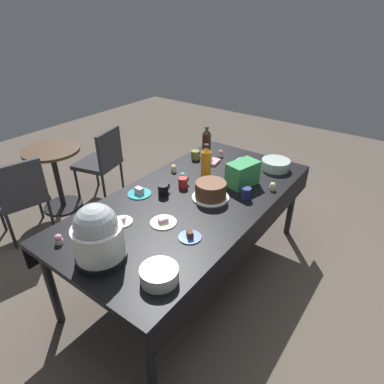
% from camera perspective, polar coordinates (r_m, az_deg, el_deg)
% --- Properties ---
extents(ground, '(9.00, 9.00, 0.00)m').
position_cam_1_polar(ground, '(2.99, 0.00, -13.37)').
color(ground, brown).
extents(potluck_table, '(2.20, 1.10, 0.75)m').
position_cam_1_polar(potluck_table, '(2.57, 0.00, -2.16)').
color(potluck_table, black).
rests_on(potluck_table, ground).
extents(frosted_layer_cake, '(0.29, 0.29, 0.14)m').
position_cam_1_polar(frosted_layer_cake, '(2.50, 3.30, 0.25)').
color(frosted_layer_cake, silver).
rests_on(frosted_layer_cake, potluck_table).
extents(slow_cooker, '(0.30, 0.30, 0.37)m').
position_cam_1_polar(slow_cooker, '(1.93, -16.20, -7.37)').
color(slow_cooker, black).
rests_on(slow_cooker, potluck_table).
extents(glass_salad_bowl, '(0.26, 0.26, 0.09)m').
position_cam_1_polar(glass_salad_bowl, '(3.06, 14.45, 4.70)').
color(glass_salad_bowl, '#B2C6BC').
rests_on(glass_salad_bowl, potluck_table).
extents(ceramic_snack_bowl, '(0.21, 0.21, 0.08)m').
position_cam_1_polar(ceramic_snack_bowl, '(1.82, -5.77, -14.19)').
color(ceramic_snack_bowl, silver).
rests_on(ceramic_snack_bowl, potluck_table).
extents(dessert_plate_teal, '(0.19, 0.19, 0.06)m').
position_cam_1_polar(dessert_plate_teal, '(2.61, -9.22, -0.11)').
color(dessert_plate_teal, teal).
rests_on(dessert_plate_teal, potluck_table).
extents(dessert_plate_white, '(0.15, 0.15, 0.04)m').
position_cam_1_polar(dessert_plate_white, '(2.31, -12.23, -4.99)').
color(dessert_plate_white, white).
rests_on(dessert_plate_white, potluck_table).
extents(dessert_plate_sage, '(0.18, 0.18, 0.04)m').
position_cam_1_polar(dessert_plate_sage, '(3.17, 9.35, 5.44)').
color(dessert_plate_sage, '#8CA87F').
rests_on(dessert_plate_sage, potluck_table).
extents(dessert_plate_cobalt, '(0.15, 0.15, 0.05)m').
position_cam_1_polar(dessert_plate_cobalt, '(2.12, -0.37, -7.75)').
color(dessert_plate_cobalt, '#2D4CB2').
rests_on(dessert_plate_cobalt, potluck_table).
extents(dessert_plate_cream, '(0.18, 0.18, 0.04)m').
position_cam_1_polar(dessert_plate_cream, '(2.26, -5.06, -5.22)').
color(dessert_plate_cream, beige).
rests_on(dessert_plate_cream, potluck_table).
extents(cupcake_rose, '(0.05, 0.05, 0.07)m').
position_cam_1_polar(cupcake_rose, '(2.92, -3.24, 4.14)').
color(cupcake_rose, beige).
rests_on(cupcake_rose, potluck_table).
extents(cupcake_vanilla, '(0.05, 0.05, 0.07)m').
position_cam_1_polar(cupcake_vanilla, '(2.78, -1.65, 2.74)').
color(cupcake_vanilla, beige).
rests_on(cupcake_vanilla, potluck_table).
extents(cupcake_lemon, '(0.05, 0.05, 0.07)m').
position_cam_1_polar(cupcake_lemon, '(2.71, 13.95, 0.95)').
color(cupcake_lemon, beige).
rests_on(cupcake_lemon, potluck_table).
extents(cupcake_mint, '(0.05, 0.05, 0.07)m').
position_cam_1_polar(cupcake_mint, '(3.24, 5.05, 6.77)').
color(cupcake_mint, beige).
rests_on(cupcake_mint, potluck_table).
extents(cupcake_berry, '(0.05, 0.05, 0.07)m').
position_cam_1_polar(cupcake_berry, '(2.22, -22.36, -7.66)').
color(cupcake_berry, beige).
rests_on(cupcake_berry, potluck_table).
extents(cupcake_cocoa, '(0.05, 0.05, 0.07)m').
position_cam_1_polar(cupcake_cocoa, '(2.99, 10.80, 4.26)').
color(cupcake_cocoa, beige).
rests_on(cupcake_cocoa, potluck_table).
extents(soda_bottle_orange_juice, '(0.09, 0.09, 0.30)m').
position_cam_1_polar(soda_bottle_orange_juice, '(2.80, 2.48, 5.35)').
color(soda_bottle_orange_juice, orange).
rests_on(soda_bottle_orange_juice, potluck_table).
extents(soda_bottle_cola, '(0.09, 0.09, 0.30)m').
position_cam_1_polar(soda_bottle_cola, '(3.20, 2.56, 8.62)').
color(soda_bottle_cola, '#33190F').
rests_on(soda_bottle_cola, potluck_table).
extents(coffee_mug_olive, '(0.12, 0.08, 0.08)m').
position_cam_1_polar(coffee_mug_olive, '(3.17, 0.62, 6.56)').
color(coffee_mug_olive, olive).
rests_on(coffee_mug_olive, potluck_table).
extents(coffee_mug_red, '(0.11, 0.08, 0.08)m').
position_cam_1_polar(coffee_mug_red, '(2.67, -1.56, 1.72)').
color(coffee_mug_red, '#B2231E').
rests_on(coffee_mug_red, potluck_table).
extents(coffee_mug_navy, '(0.12, 0.08, 0.09)m').
position_cam_1_polar(coffee_mug_navy, '(2.54, 9.51, -0.18)').
color(coffee_mug_navy, navy).
rests_on(coffee_mug_navy, potluck_table).
extents(coffee_mug_black, '(0.12, 0.08, 0.09)m').
position_cam_1_polar(coffee_mug_black, '(2.56, -5.03, 0.40)').
color(coffee_mug_black, black).
rests_on(coffee_mug_black, potluck_table).
extents(soda_carton, '(0.29, 0.22, 0.20)m').
position_cam_1_polar(soda_carton, '(2.71, 8.86, 3.20)').
color(soda_carton, '#338C4C').
rests_on(soda_carton, potluck_table).
extents(paper_napkin_stack, '(0.16, 0.16, 0.02)m').
position_cam_1_polar(paper_napkin_stack, '(3.11, 3.35, 5.39)').
color(paper_napkin_stack, pink).
rests_on(paper_napkin_stack, potluck_table).
extents(maroon_chair_left, '(0.53, 0.53, 0.85)m').
position_cam_1_polar(maroon_chair_left, '(3.50, -27.82, -0.27)').
color(maroon_chair_left, '#333338').
rests_on(maroon_chair_left, ground).
extents(maroon_chair_right, '(0.54, 0.54, 0.85)m').
position_cam_1_polar(maroon_chair_right, '(3.95, -15.50, 5.55)').
color(maroon_chair_right, '#333338').
rests_on(maroon_chair_right, ground).
extents(round_cafe_table, '(0.60, 0.60, 0.72)m').
position_cam_1_polar(round_cafe_table, '(3.88, -22.90, 3.90)').
color(round_cafe_table, '#473323').
rests_on(round_cafe_table, ground).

